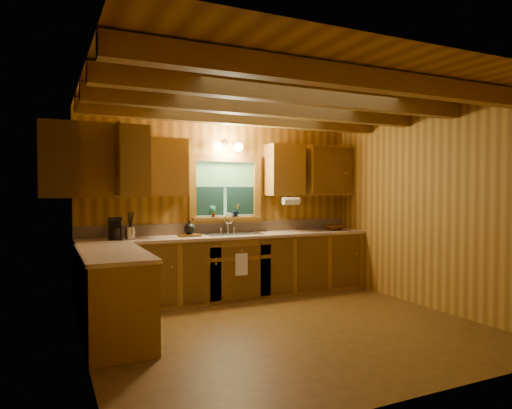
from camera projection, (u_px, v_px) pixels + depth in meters
The scene contains 20 objects.
room at pixel (287, 211), 5.01m from camera, with size 4.20×4.20×4.20m.
ceiling_beams at pixel (287, 103), 4.97m from camera, with size 4.20×2.54×0.18m.
base_cabinets at pixel (207, 274), 5.99m from camera, with size 4.20×2.22×0.86m.
countertop at pixel (207, 240), 5.99m from camera, with size 4.20×2.24×0.04m.
backsplash at pixel (225, 227), 6.72m from camera, with size 4.20×0.02×0.16m, color tan.
dishwasher_panel at pixel (141, 289), 5.03m from camera, with size 0.02×0.60×0.80m, color white.
upper_cabinets at pixel (198, 167), 6.04m from camera, with size 4.19×1.77×0.78m.
window at pixel (225, 190), 6.69m from camera, with size 1.12×0.08×1.00m.
window_sill at pixel (227, 218), 6.66m from camera, with size 1.06×0.14×0.04m, color brown.
wall_sconce at pixel (228, 146), 6.56m from camera, with size 0.45×0.21×0.17m.
paper_towel_roll at pixel (291, 201), 6.78m from camera, with size 0.11×0.11×0.27m, color white.
dish_towel at pixel (242, 264), 6.18m from camera, with size 0.18×0.01×0.30m, color white.
sink at pixel (232, 238), 6.47m from camera, with size 0.82×0.48×0.43m.
coffee_maker at pixel (115, 229), 5.78m from camera, with size 0.16×0.21×0.29m.
utensil_crock at pixel (130, 232), 5.85m from camera, with size 0.13×0.13×0.36m.
cutting_board at pixel (189, 235), 6.20m from camera, with size 0.28×0.20×0.03m, color brown.
teakettle at pixel (189, 229), 6.20m from camera, with size 0.15×0.15×0.19m.
wicker_basket at pixel (334, 228), 7.16m from camera, with size 0.34×0.34×0.08m, color #48230C.
potted_plant_left at pixel (213, 211), 6.56m from camera, with size 0.09×0.06×0.18m, color brown.
potted_plant_right at pixel (236, 210), 6.70m from camera, with size 0.11×0.09×0.19m, color brown.
Camera 1 is at (-2.43, -4.39, 1.53)m, focal length 31.88 mm.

